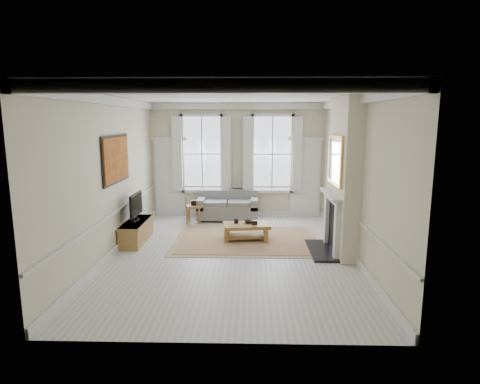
{
  "coord_description": "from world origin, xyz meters",
  "views": [
    {
      "loc": [
        0.4,
        -8.44,
        2.9
      ],
      "look_at": [
        0.16,
        0.73,
        1.25
      ],
      "focal_mm": 30.0,
      "sensor_mm": 36.0,
      "label": 1
    }
  ],
  "objects_px": {
    "sofa": "(228,208)",
    "tv_stand": "(136,232)",
    "side_table": "(194,209)",
    "coffee_table": "(246,227)"
  },
  "relations": [
    {
      "from": "coffee_table",
      "to": "tv_stand",
      "type": "distance_m",
      "value": 2.66
    },
    {
      "from": "side_table",
      "to": "tv_stand",
      "type": "distance_m",
      "value": 2.18
    },
    {
      "from": "coffee_table",
      "to": "tv_stand",
      "type": "bearing_deg",
      "value": 175.41
    },
    {
      "from": "side_table",
      "to": "tv_stand",
      "type": "height_order",
      "value": "side_table"
    },
    {
      "from": "sofa",
      "to": "tv_stand",
      "type": "distance_m",
      "value": 3.1
    },
    {
      "from": "sofa",
      "to": "side_table",
      "type": "xyz_separation_m",
      "value": [
        -0.94,
        -0.45,
        0.06
      ]
    },
    {
      "from": "sofa",
      "to": "coffee_table",
      "type": "xyz_separation_m",
      "value": [
        0.57,
        -2.11,
        -0.02
      ]
    },
    {
      "from": "tv_stand",
      "to": "side_table",
      "type": "bearing_deg",
      "value": 58.41
    },
    {
      "from": "sofa",
      "to": "tv_stand",
      "type": "relative_size",
      "value": 1.22
    },
    {
      "from": "tv_stand",
      "to": "sofa",
      "type": "bearing_deg",
      "value": 47.85
    }
  ]
}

